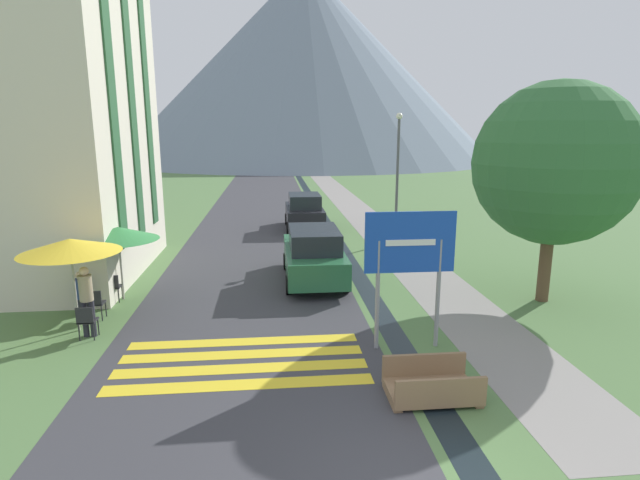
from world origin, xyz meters
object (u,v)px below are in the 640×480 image
at_px(hotel_building, 39,98).
at_px(parked_car_far, 304,211).
at_px(cafe_chair_middle, 113,285).
at_px(cafe_umbrella_front_yellow, 70,246).
at_px(person_seated_far, 113,272).
at_px(person_standing_terrace, 86,296).
at_px(road_sign, 410,256).
at_px(parked_car_near, 314,254).
at_px(streetlamp, 398,168).
at_px(tree_by_path, 555,164).
at_px(cafe_chair_near_left, 95,302).
at_px(cafe_umbrella_middle_green, 118,233).
at_px(person_seated_near, 81,291).
at_px(footbridge, 432,386).
at_px(cafe_chair_nearest, 87,320).

bearing_deg(hotel_building, parked_car_far, 38.13).
relative_size(cafe_chair_middle, cafe_umbrella_front_yellow, 0.35).
distance_m(parked_car_far, person_seated_far, 11.83).
bearing_deg(person_standing_terrace, person_seated_far, 97.12).
relative_size(road_sign, parked_car_near, 0.71).
distance_m(hotel_building, cafe_chair_middle, 7.07).
bearing_deg(road_sign, hotel_building, 145.76).
height_order(streetlamp, tree_by_path, tree_by_path).
bearing_deg(person_standing_terrace, cafe_chair_near_left, 100.52).
xyz_separation_m(hotel_building, cafe_chair_middle, (2.88, -3.35, -5.53)).
xyz_separation_m(cafe_umbrella_middle_green, person_seated_far, (-0.45, 0.61, -1.34)).
bearing_deg(parked_car_near, hotel_building, 168.90).
bearing_deg(cafe_chair_near_left, cafe_umbrella_middle_green, 83.63).
relative_size(hotel_building, parked_car_near, 2.45).
bearing_deg(tree_by_path, streetlamp, 106.71).
height_order(cafe_chair_near_left, person_seated_near, person_seated_near).
xyz_separation_m(cafe_chair_near_left, streetlamp, (10.35, 8.55, 2.85)).
distance_m(hotel_building, cafe_chair_near_left, 7.85).
height_order(road_sign, footbridge, road_sign).
height_order(cafe_chair_nearest, tree_by_path, tree_by_path).
height_order(cafe_chair_middle, person_seated_near, person_seated_near).
xyz_separation_m(parked_car_far, cafe_chair_near_left, (-6.43, -12.09, -0.40)).
height_order(parked_car_near, person_standing_terrace, parked_car_near).
bearing_deg(cafe_chair_nearest, streetlamp, 47.26).
relative_size(footbridge, parked_car_far, 0.42).
distance_m(cafe_chair_middle, tree_by_path, 13.32).
distance_m(cafe_chair_nearest, person_seated_near, 1.96).
bearing_deg(road_sign, cafe_umbrella_middle_green, 151.25).
xyz_separation_m(parked_car_near, cafe_chair_near_left, (-6.14, -3.03, -0.40)).
bearing_deg(cafe_umbrella_middle_green, road_sign, -28.75).
relative_size(road_sign, tree_by_path, 0.51).
height_order(cafe_chair_middle, person_standing_terrace, person_standing_terrace).
relative_size(person_seated_near, streetlamp, 0.21).
height_order(cafe_chair_nearest, streetlamp, streetlamp).
bearing_deg(hotel_building, cafe_chair_middle, -49.31).
bearing_deg(person_seated_far, hotel_building, 136.57).
bearing_deg(footbridge, streetlamp, 78.93).
height_order(hotel_building, parked_car_near, hotel_building).
bearing_deg(cafe_chair_nearest, tree_by_path, 10.50).
distance_m(person_seated_near, streetlamp, 13.79).
distance_m(parked_car_far, person_standing_terrace, 14.59).
relative_size(parked_car_near, tree_by_path, 0.71).
relative_size(footbridge, parked_car_near, 0.37).
distance_m(cafe_chair_nearest, cafe_chair_near_left, 1.32).
height_order(cafe_umbrella_middle_green, streetlamp, streetlamp).
xyz_separation_m(cafe_chair_middle, person_standing_terrace, (0.18, -2.56, 0.53)).
bearing_deg(person_seated_far, cafe_chair_near_left, -84.54).
bearing_deg(person_standing_terrace, person_seated_near, 114.40).
distance_m(road_sign, streetlamp, 11.38).
height_order(footbridge, person_seated_near, person_seated_near).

